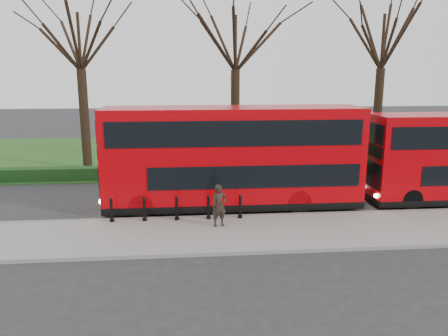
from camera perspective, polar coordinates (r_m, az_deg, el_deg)
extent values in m
plane|color=#28282B|center=(20.57, -0.97, -5.77)|extent=(120.00, 120.00, 0.00)
cube|color=gray|center=(17.73, -0.26, -8.58)|extent=(60.00, 4.00, 0.15)
cube|color=slate|center=(19.60, -0.76, -6.48)|extent=(60.00, 0.25, 0.16)
cube|color=#1F4A18|center=(35.10, -2.74, 1.98)|extent=(60.00, 18.00, 0.06)
cube|color=black|center=(27.00, -2.02, -0.43)|extent=(60.00, 0.90, 0.80)
cube|color=yellow|center=(19.90, -0.83, -6.39)|extent=(60.00, 0.10, 0.01)
cube|color=yellow|center=(20.09, -0.87, -6.20)|extent=(60.00, 0.10, 0.01)
cylinder|color=black|center=(30.37, -17.74, 5.97)|extent=(0.60, 0.60, 6.58)
cylinder|color=black|center=(29.84, 1.46, 6.41)|extent=(0.60, 0.60, 6.54)
cylinder|color=black|center=(32.52, 19.37, 6.32)|extent=(0.60, 0.60, 6.66)
cylinder|color=black|center=(19.30, -14.48, -5.39)|extent=(0.15, 0.15, 1.00)
cylinder|color=black|center=(19.12, -10.37, -5.37)|extent=(0.15, 0.15, 1.00)
cylinder|color=black|center=(19.04, -6.21, -5.31)|extent=(0.15, 0.15, 1.00)
cylinder|color=black|center=(19.06, -2.03, -5.22)|extent=(0.15, 0.15, 1.00)
cylinder|color=black|center=(19.18, 2.12, -5.11)|extent=(0.15, 0.15, 1.00)
cube|color=#B20107|center=(20.71, 1.18, 1.81)|extent=(12.06, 2.74, 4.44)
cube|color=black|center=(21.26, 1.15, -4.23)|extent=(12.08, 2.76, 0.33)
cube|color=black|center=(19.66, 4.15, -1.18)|extent=(9.65, 0.04, 1.04)
cube|color=black|center=(19.17, 1.65, 4.50)|extent=(11.40, 0.04, 1.15)
cube|color=black|center=(20.88, -15.57, 2.42)|extent=(0.06, 2.41, 0.60)
cylinder|color=black|center=(20.03, -10.76, -4.86)|extent=(1.10, 0.33, 1.10)
cylinder|color=black|center=(22.33, -10.17, -3.02)|extent=(1.10, 0.33, 1.10)
cylinder|color=black|center=(20.59, 9.76, -4.34)|extent=(1.10, 0.33, 1.10)
cylinder|color=black|center=(22.83, 8.24, -2.60)|extent=(1.10, 0.33, 1.10)
cube|color=black|center=(22.40, 18.80, 2.22)|extent=(0.06, 2.21, 0.55)
cylinder|color=black|center=(22.63, 23.30, -3.78)|extent=(1.00, 0.30, 1.00)
cylinder|color=black|center=(24.52, 20.89, -2.37)|extent=(1.00, 0.30, 1.00)
imported|color=black|center=(18.09, -0.63, -4.92)|extent=(0.74, 0.60, 1.77)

